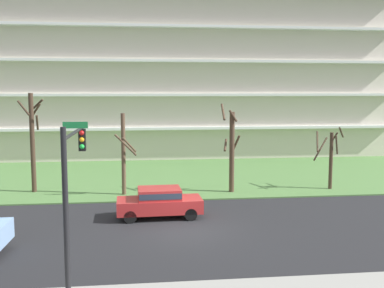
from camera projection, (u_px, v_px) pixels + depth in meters
ground at (188, 231)px, 21.60m from camera, size 160.00×160.00×0.00m
grass_lawn_strip at (169, 176)px, 35.41m from camera, size 80.00×16.00×0.08m
apartment_building at (160, 64)px, 47.21m from camera, size 47.15×11.08×18.67m
tree_far_left at (33, 139)px, 29.29m from camera, size 1.61×1.62×6.47m
tree_left at (124, 153)px, 28.57m from camera, size 1.37×0.98×5.22m
tree_center at (231, 149)px, 29.39m from camera, size 1.26×1.28×5.79m
tree_right at (330, 156)px, 30.41m from camera, size 2.13×2.11×4.30m
sedan_red_center_left at (159, 201)px, 23.82m from camera, size 4.46×1.94×1.57m
traffic_signal_mast at (73, 172)px, 15.90m from camera, size 0.90×5.04×5.52m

